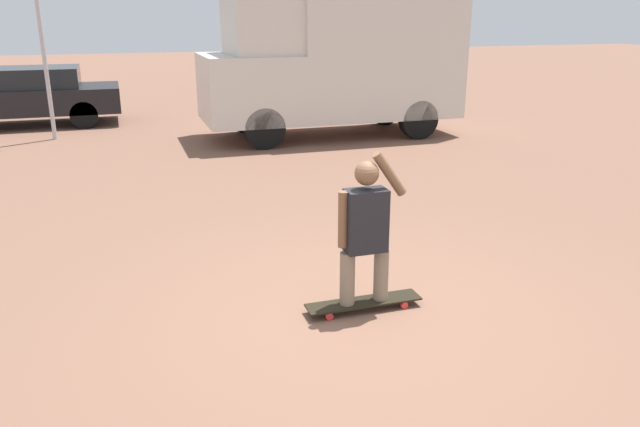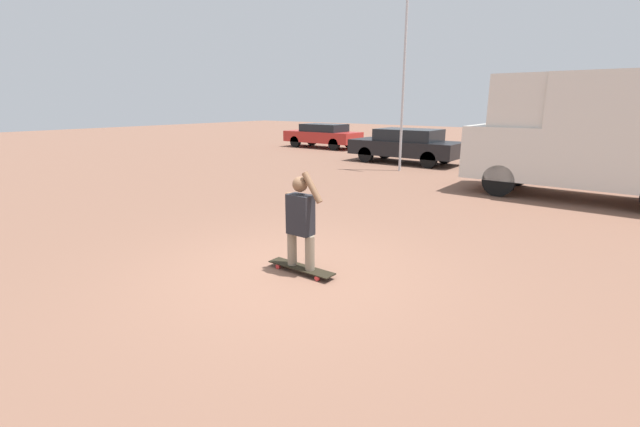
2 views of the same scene
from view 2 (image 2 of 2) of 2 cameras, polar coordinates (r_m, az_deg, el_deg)
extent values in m
plane|color=brown|center=(6.41, -3.86, -7.86)|extent=(80.00, 80.00, 0.00)
cube|color=black|center=(6.37, -2.55, -7.20)|extent=(1.11, 0.24, 0.02)
cylinder|color=red|center=(6.55, -5.63, -7.04)|extent=(0.07, 0.03, 0.07)
cylinder|color=red|center=(6.69, -4.49, -6.57)|extent=(0.07, 0.03, 0.07)
cylinder|color=red|center=(6.10, -0.40, -8.66)|extent=(0.07, 0.03, 0.07)
cylinder|color=red|center=(6.24, 0.71, -8.10)|extent=(0.07, 0.03, 0.07)
cylinder|color=gray|center=(6.38, -3.74, -4.66)|extent=(0.14, 0.14, 0.51)
cylinder|color=gray|center=(6.18, -1.37, -5.29)|extent=(0.14, 0.14, 0.51)
cube|color=#232328|center=(6.12, -2.63, -0.14)|extent=(0.38, 0.22, 0.58)
sphere|color=brown|center=(6.02, -2.68, 3.91)|extent=(0.22, 0.22, 0.22)
cylinder|color=brown|center=(6.25, -4.17, 0.45)|extent=(0.09, 0.09, 0.52)
cylinder|color=brown|center=(5.89, -1.05, 3.49)|extent=(0.34, 0.09, 0.43)
cylinder|color=black|center=(12.45, 22.78, 4.09)|extent=(0.84, 0.28, 0.84)
cylinder|color=black|center=(14.27, 24.79, 5.09)|extent=(0.84, 0.28, 0.84)
cube|color=silver|center=(13.29, 23.81, 7.65)|extent=(1.96, 2.18, 1.40)
cube|color=black|center=(13.36, 22.30, 9.04)|extent=(0.04, 1.85, 0.70)
cube|color=silver|center=(12.87, 36.37, 8.90)|extent=(3.64, 2.18, 2.74)
cube|color=silver|center=(13.16, 25.70, 13.41)|extent=(1.37, 2.00, 1.34)
cylinder|color=black|center=(18.28, 6.13, 7.82)|extent=(0.64, 0.22, 0.64)
cylinder|color=black|center=(19.69, 8.65, 8.22)|extent=(0.64, 0.22, 0.64)
cylinder|color=black|center=(17.00, 14.29, 6.96)|extent=(0.64, 0.22, 0.64)
cylinder|color=black|center=(18.51, 16.33, 7.41)|extent=(0.64, 0.22, 0.64)
cube|color=black|center=(18.29, 11.31, 8.58)|extent=(4.53, 1.86, 0.60)
cube|color=black|center=(18.20, 11.72, 10.23)|extent=(2.49, 1.64, 0.48)
cylinder|color=black|center=(24.45, -3.29, 9.55)|extent=(0.63, 0.22, 0.63)
cylinder|color=black|center=(25.59, -1.10, 9.79)|extent=(0.63, 0.22, 0.63)
cylinder|color=black|center=(22.80, 1.90, 9.20)|extent=(0.63, 0.22, 0.63)
cylinder|color=black|center=(24.01, 3.99, 9.44)|extent=(0.63, 0.22, 0.63)
cube|color=#B22823|center=(24.16, 0.32, 10.20)|extent=(4.33, 1.70, 0.58)
cube|color=black|center=(24.06, 0.53, 11.37)|extent=(2.38, 1.50, 0.41)
cylinder|color=#B7B7BC|center=(16.03, 11.12, 17.61)|extent=(0.09, 0.09, 6.73)
camera|label=1|loc=(5.87, -58.03, 10.35)|focal=35.00mm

